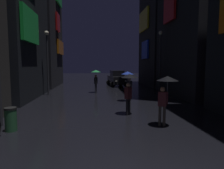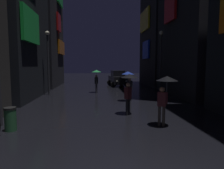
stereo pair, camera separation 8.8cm
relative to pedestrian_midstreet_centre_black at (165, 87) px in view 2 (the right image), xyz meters
name	(u,v)px [view 2 (the right image)]	position (x,y,z in m)	size (l,w,h in m)	color
building_left_far	(41,12)	(-9.41, 17.26, 7.20)	(4.25, 8.02, 17.72)	black
building_right_far	(163,6)	(5.55, 17.11, 8.29)	(4.25, 7.70, 19.91)	#232328
pedestrian_midstreet_centre_black	(165,87)	(0.00, 0.00, 0.00)	(0.90, 0.90, 2.12)	#38332D
pedestrian_foreground_right_black	(129,83)	(-1.18, 2.08, 0.00)	(0.90, 0.90, 2.12)	black
pedestrian_near_crossing_green	(96,75)	(-2.81, 10.49, 0.00)	(0.90, 0.90, 2.12)	#2D2D38
pedestrian_far_right_blue	(128,78)	(-0.56, 5.99, 0.00)	(0.90, 0.90, 2.12)	black
car_distant	(118,78)	(-0.16, 16.41, -0.74)	(2.53, 4.28, 1.92)	black
streetlamp_right_far	(161,55)	(3.07, 9.96, 1.86)	(0.36, 0.36, 5.67)	#2D2D33
streetlamp_left_far	(48,55)	(-6.93, 9.50, 1.74)	(0.36, 0.36, 5.44)	#2D2D33
trash_bin	(10,119)	(-6.23, -0.10, -1.20)	(0.46, 0.46, 0.93)	#265933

